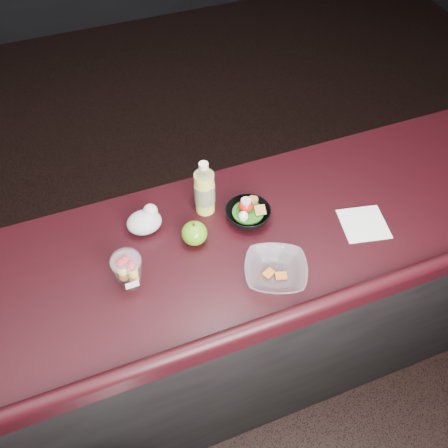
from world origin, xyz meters
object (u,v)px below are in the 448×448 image
(lemonade_bottle, at_px, (205,191))
(fruit_cup, at_px, (127,269))
(green_apple, at_px, (194,233))
(snack_bowl, at_px, (248,214))
(takeout_bowl, at_px, (276,271))

(lemonade_bottle, height_order, fruit_cup, lemonade_bottle)
(green_apple, distance_m, snack_bowl, 0.21)
(green_apple, bearing_deg, lemonade_bottle, 56.44)
(fruit_cup, distance_m, snack_bowl, 0.48)
(lemonade_bottle, height_order, takeout_bowl, lemonade_bottle)
(snack_bowl, bearing_deg, takeout_bowl, -92.72)
(fruit_cup, bearing_deg, lemonade_bottle, 32.49)
(lemonade_bottle, xyz_separation_m, green_apple, (-0.09, -0.13, -0.05))
(fruit_cup, relative_size, takeout_bowl, 0.52)
(snack_bowl, bearing_deg, fruit_cup, -166.21)
(lemonade_bottle, bearing_deg, fruit_cup, -147.51)
(lemonade_bottle, distance_m, snack_bowl, 0.17)
(fruit_cup, xyz_separation_m, takeout_bowl, (0.45, -0.15, -0.05))
(lemonade_bottle, xyz_separation_m, takeout_bowl, (0.11, -0.37, -0.07))
(lemonade_bottle, relative_size, green_apple, 2.42)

